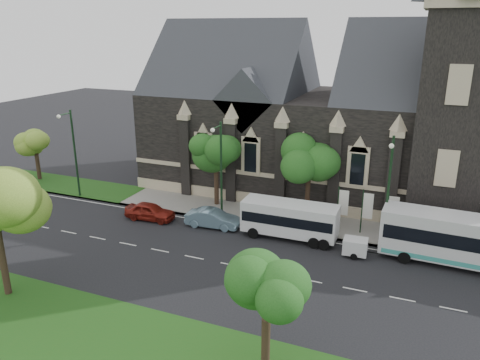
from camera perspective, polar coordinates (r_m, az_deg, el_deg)
The scene contains 18 objects.
ground at distance 34.55m, azimuth -1.17°, elevation -10.38°, with size 160.00×160.00×0.00m, color black.
sidewalk at distance 42.54m, azimuth 3.92°, elevation -4.58°, with size 80.00×5.00×0.15m, color gray.
museum at distance 47.84m, azimuth 13.58°, elevation 7.66°, with size 40.00×17.70×29.90m.
tree_park_east at distance 22.79m, azimuth 3.89°, elevation -13.41°, with size 3.40×3.40×6.28m.
tree_walk_right at distance 40.96m, azimuth 8.90°, elevation 2.84°, with size 4.08×4.08×7.80m.
tree_walk_left at distance 43.82m, azimuth -2.65°, elevation 3.95°, with size 3.91×3.91×7.64m.
tree_walk_far at distance 56.38m, azimuth -23.72°, elevation 4.49°, with size 3.40×3.40×6.28m.
street_lamp_near at distance 36.79m, azimuth 17.80°, elevation -0.78°, with size 0.36×1.88×9.00m.
street_lamp_mid at distance 40.10m, azimuth -2.46°, elevation 1.66°, with size 0.36×1.88×9.00m.
street_lamp_far at distance 48.77m, azimuth -19.85°, elevation 3.60°, with size 0.36×1.88×9.00m.
banner_flag_left at distance 39.87m, azimuth 12.37°, elevation -3.01°, with size 0.90×0.10×4.00m.
banner_flag_center at distance 39.63m, azimuth 15.21°, elevation -3.37°, with size 0.90×0.10×4.00m.
banner_flag_right at distance 39.49m, azimuth 18.09°, elevation -3.73°, with size 0.90×0.10×4.00m.
tour_coach at distance 37.22m, azimuth 27.03°, elevation -6.81°, with size 13.06×3.41×3.78m.
shuttle_bus at distance 38.22m, azimuth 6.16°, elevation -4.67°, with size 7.83×2.83×3.01m.
box_trailer at distance 36.50m, azimuth 14.00°, elevation -7.93°, with size 2.62×1.54×1.38m.
sedan at distance 40.42m, azimuth -3.38°, elevation -4.74°, with size 1.66×4.76×1.57m, color #7090A2.
car_far_red at distance 42.66m, azimuth -11.02°, elevation -3.80°, with size 1.84×4.57×1.56m, color maroon.
Camera 1 is at (12.09, -27.80, 16.58)m, focal length 34.67 mm.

